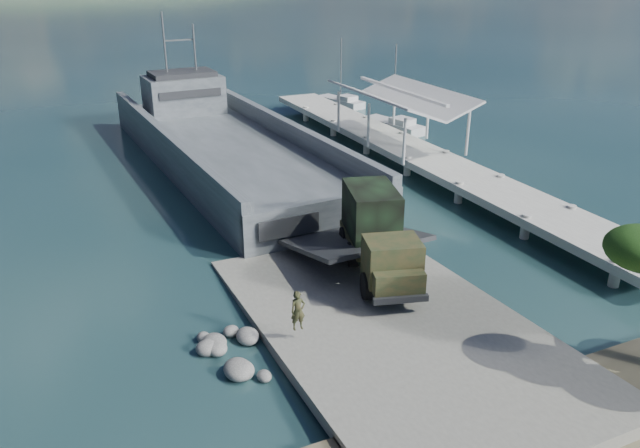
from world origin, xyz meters
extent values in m
plane|color=#193B3D|center=(0.00, 0.00, 0.00)|extent=(1400.00, 1400.00, 0.00)
cube|color=slate|center=(0.00, -1.00, 0.25)|extent=(10.00, 18.00, 0.50)
cube|color=#9C9B93|center=(13.00, 18.00, 1.00)|extent=(4.00, 44.00, 0.50)
cube|color=#40474B|center=(0.57, 23.72, 0.47)|extent=(11.02, 31.96, 2.63)
cube|color=#40474B|center=(-3.84, 23.50, 2.42)|extent=(2.21, 31.51, 1.37)
cube|color=#40474B|center=(4.98, 23.94, 2.42)|extent=(2.21, 31.51, 1.37)
cube|color=#40474B|center=(1.35, 8.08, 1.05)|extent=(9.47, 0.89, 2.73)
cube|color=#40474B|center=(0.04, 34.21, 3.36)|extent=(6.51, 4.51, 3.15)
cube|color=#252629|center=(0.04, 34.21, 5.15)|extent=(5.42, 3.62, 0.42)
cylinder|color=gray|center=(-1.22, 34.15, 7.57)|extent=(0.17, 0.17, 5.25)
cylinder|color=gray|center=(1.30, 34.28, 7.04)|extent=(0.17, 0.17, 4.20)
cylinder|color=black|center=(-0.01, 0.99, 1.10)|extent=(0.73, 1.27, 1.20)
cylinder|color=black|center=(2.04, 0.41, 1.10)|extent=(0.73, 1.27, 1.20)
cylinder|color=black|center=(0.85, 4.01, 1.10)|extent=(0.73, 1.27, 1.20)
cylinder|color=black|center=(2.90, 3.43, 1.10)|extent=(0.73, 1.27, 1.20)
cylinder|color=black|center=(1.35, 5.80, 1.10)|extent=(0.73, 1.27, 1.20)
cylinder|color=black|center=(3.40, 5.21, 1.10)|extent=(0.73, 1.27, 1.20)
cube|color=black|center=(1.72, 3.19, 1.24)|extent=(3.88, 7.32, 0.23)
cube|color=#1F311B|center=(1.04, 0.79, 2.21)|extent=(2.73, 2.41, 1.85)
cube|color=#1F311B|center=(0.74, -0.28, 1.75)|extent=(2.28, 1.38, 0.93)
cube|color=#1F311B|center=(2.08, 4.44, 1.56)|extent=(3.39, 4.73, 0.32)
cube|color=black|center=(2.13, 4.61, 2.91)|extent=(3.10, 3.99, 2.31)
cube|color=#252629|center=(0.61, -0.73, 1.19)|extent=(2.29, 0.85, 0.28)
imported|color=#1F311B|center=(-3.87, -0.58, 1.30)|extent=(0.60, 0.41, 1.59)
cube|color=silver|center=(17.02, 27.43, 0.29)|extent=(3.28, 6.58, 1.03)
cube|color=silver|center=(17.29, 26.31, 0.98)|extent=(2.00, 2.17, 0.69)
cylinder|color=gray|center=(17.02, 27.43, 4.02)|extent=(0.11, 0.11, 6.90)
cube|color=silver|center=(17.40, 38.72, 0.26)|extent=(3.20, 6.04, 0.95)
cube|color=silver|center=(17.69, 37.70, 0.90)|extent=(1.88, 2.03, 0.63)
cylinder|color=gray|center=(17.40, 38.72, 3.69)|extent=(0.11, 0.11, 6.33)
camera|label=1|loc=(-11.66, -19.59, 13.91)|focal=35.00mm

